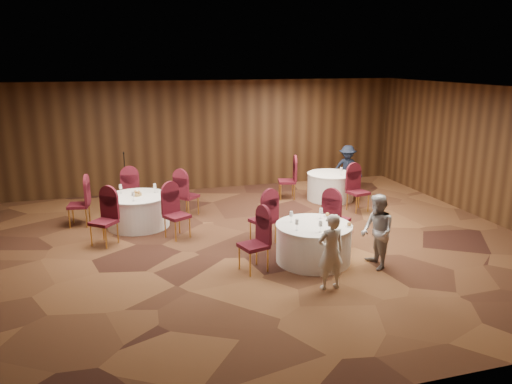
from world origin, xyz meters
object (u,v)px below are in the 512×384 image
object	(u,v)px
mic_stand	(126,192)
woman_b	(377,232)
table_right	(331,186)
woman_a	(331,252)
table_left	(138,211)
man_c	(347,168)
table_main	(313,243)

from	to	relation	value
mic_stand	woman_b	distance (m)	6.84
mic_stand	woman_b	world-z (taller)	mic_stand
table_right	woman_a	size ratio (longest dim) A/B	0.98
woman_a	woman_b	xyz separation A→B (m)	(1.20, 0.58, 0.04)
table_right	mic_stand	distance (m)	5.52
table_left	woman_a	xyz separation A→B (m)	(2.92, -4.26, 0.29)
man_c	table_left	bearing A→B (deg)	-139.82
table_right	woman_b	world-z (taller)	woman_b
man_c	table_right	bearing A→B (deg)	-113.69
table_right	woman_b	distance (m)	4.69
woman_b	man_c	distance (m)	5.65
table_right	table_main	bearing A→B (deg)	-118.76
woman_a	woman_b	distance (m)	1.33
woman_a	woman_b	size ratio (longest dim) A/B	0.94
table_left	table_right	xyz separation A→B (m)	(5.27, 0.86, 0.00)
mic_stand	woman_b	size ratio (longest dim) A/B	1.06
woman_a	man_c	distance (m)	6.68
table_main	man_c	world-z (taller)	man_c
table_left	mic_stand	world-z (taller)	mic_stand
mic_stand	table_left	bearing A→B (deg)	-83.04
table_left	woman_b	size ratio (longest dim) A/B	1.03
woman_b	table_left	bearing A→B (deg)	-126.93
table_left	man_c	world-z (taller)	man_c
table_main	mic_stand	world-z (taller)	mic_stand
table_main	mic_stand	size ratio (longest dim) A/B	0.98
man_c	mic_stand	bearing A→B (deg)	-154.66
table_main	woman_a	size ratio (longest dim) A/B	1.10
woman_a	woman_b	world-z (taller)	woman_b
table_main	table_left	size ratio (longest dim) A/B	1.01
table_right	woman_a	bearing A→B (deg)	-114.69
woman_a	man_c	size ratio (longest dim) A/B	0.98
woman_b	man_c	size ratio (longest dim) A/B	1.04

